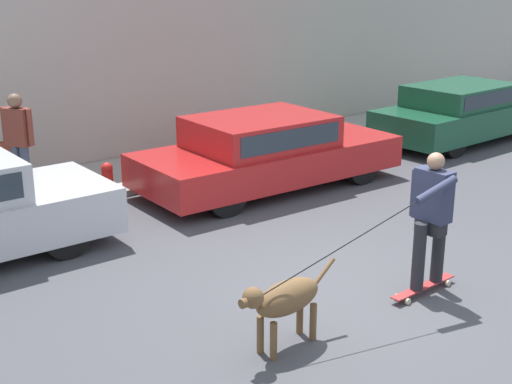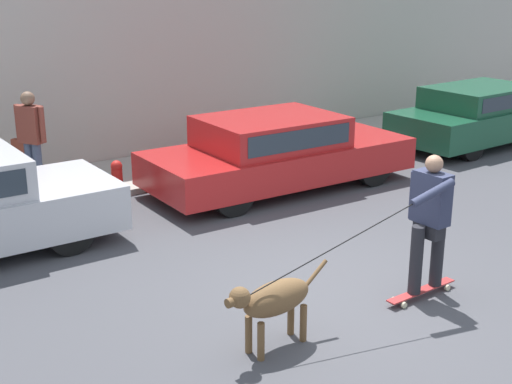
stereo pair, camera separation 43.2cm
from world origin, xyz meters
name	(u,v)px [view 2 (the right image)]	position (x,y,z in m)	size (l,w,h in m)	color
ground_plane	(346,294)	(0.00, 0.00, 0.00)	(36.00, 36.00, 0.00)	#47474C
back_wall	(92,60)	(0.00, 6.78, 1.92)	(32.00, 0.30, 3.84)	#ADA89E
sidewalk_curb	(126,175)	(0.00, 5.64, 0.05)	(30.00, 1.93, 0.10)	#A39E93
parked_car_1	(277,153)	(1.80, 3.68, 0.60)	(4.52, 1.97, 1.22)	black
parked_car_2	(482,115)	(7.12, 3.67, 0.60)	(4.25, 1.76, 1.21)	black
dog	(274,300)	(-1.38, -0.46, 0.51)	(1.27, 0.39, 0.77)	brown
skateboarder	(429,218)	(0.67, -0.54, 0.93)	(2.94, 0.59, 1.63)	beige
pedestrian_with_bag	(30,137)	(-1.64, 5.47, 0.99)	(0.42, 0.61, 1.61)	#3D4760
fire_hydrant	(117,181)	(-0.71, 4.43, 0.37)	(0.18, 0.18, 0.70)	red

